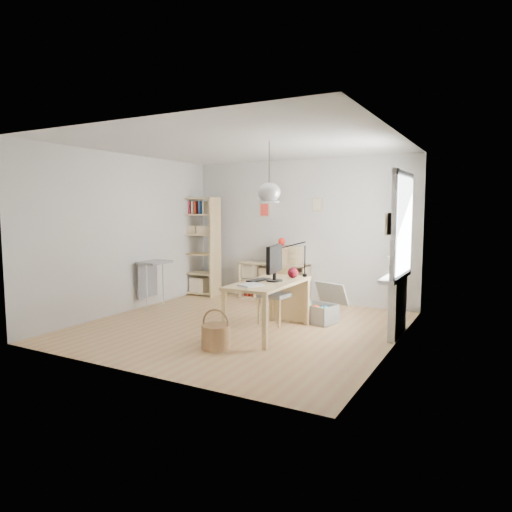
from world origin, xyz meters
The scene contains 20 objects.
ground centered at (0.00, 0.00, 0.00)m, with size 4.50×4.50×0.00m, color tan.
room_shell centered at (0.55, -0.15, 2.00)m, with size 4.50×4.50×4.50m.
window_unit centered at (2.23, 0.60, 1.55)m, with size 0.07×1.16×1.46m.
radiator centered at (2.19, 0.60, 0.40)m, with size 0.10×0.80×0.80m, color white.
windowsill centered at (2.14, 0.60, 0.83)m, with size 0.22×1.20×0.06m, color white.
desk centered at (0.55, -0.15, 0.66)m, with size 0.70×1.50×0.75m.
cube_shelf centered at (-0.47, 2.08, 0.30)m, with size 1.40×0.38×0.72m.
tall_bookshelf centered at (-2.04, 1.80, 1.09)m, with size 0.80×0.38×2.00m.
side_table centered at (-2.04, 0.35, 0.67)m, with size 0.40×0.55×0.85m.
chair centered at (0.38, 0.46, 0.49)m, with size 0.46×0.46×0.86m.
wicker_basket centered at (0.27, -1.09, 0.17)m, with size 0.37×0.37×0.51m.
storage_chest centered at (0.96, 0.85, 0.20)m, with size 0.74×0.78×0.60m.
monitor centered at (0.61, -0.09, 1.04)m, with size 0.24×0.59×0.51m.
keyboard centered at (0.38, -0.14, 0.76)m, with size 0.15×0.39×0.02m, color black.
task_lamp centered at (0.59, 0.46, 1.09)m, with size 0.47×0.17×0.50m.
yarn_ball centered at (0.71, 0.32, 0.83)m, with size 0.15×0.15×0.15m, color #500A10.
paper_tray centered at (0.52, -0.61, 0.76)m, with size 0.23×0.29×0.03m, color white.
drawer_chest centered at (-0.17, 2.04, 0.89)m, with size 0.60×0.27×0.34m, color tan.
red_vase centered at (-0.29, 2.04, 1.14)m, with size 0.13×0.13×0.16m, color #A4160D.
potted_plant centered at (2.12, 0.84, 1.02)m, with size 0.28×0.24×0.31m, color #225D24.
Camera 1 is at (3.43, -5.83, 1.78)m, focal length 32.00 mm.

